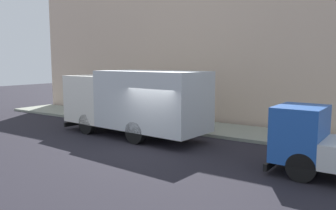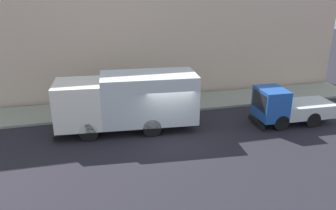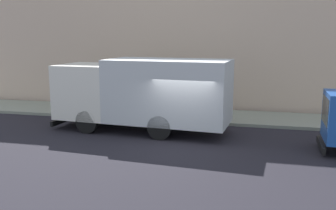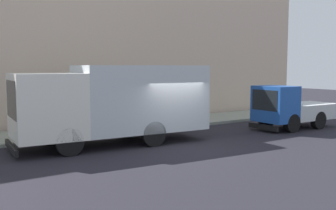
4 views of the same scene
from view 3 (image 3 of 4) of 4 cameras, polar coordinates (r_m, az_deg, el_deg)
ground at (r=15.33m, az=2.36°, el=-5.47°), size 80.00×80.00×0.00m
sidewalk at (r=19.73m, az=4.98°, el=-1.64°), size 3.23×30.00×0.15m
building_facade at (r=21.38m, az=6.05°, el=11.58°), size 0.50×30.00×9.25m
large_utility_truck at (r=16.62m, az=-3.78°, el=2.05°), size 3.14×7.96×3.20m
pedestrian_walking at (r=20.08m, az=-4.61°, el=1.47°), size 0.50×0.50×1.73m
pedestrian_standing at (r=20.56m, az=0.33°, el=1.58°), size 0.44×0.44×1.64m
pedestrian_third at (r=20.44m, az=-6.02°, el=1.49°), size 0.36×0.36×1.66m
street_sign_post at (r=18.87m, az=-3.74°, el=2.92°), size 0.44×0.08×2.69m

